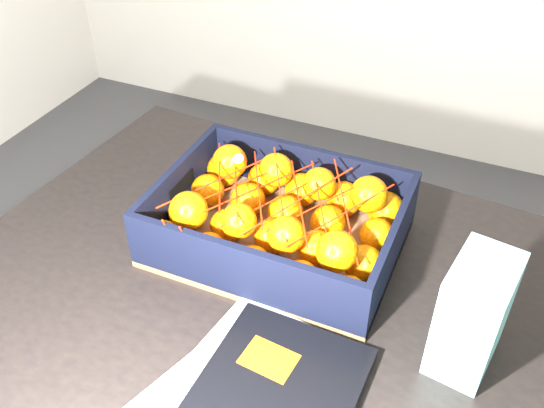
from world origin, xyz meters
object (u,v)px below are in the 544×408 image
at_px(table, 308,342).
at_px(retail_carton, 473,315).
at_px(magazine_stack, 256,394).
at_px(produce_crate, 279,229).

bearing_deg(table, retail_carton, -2.24).
relative_size(table, retail_carton, 7.10).
xyz_separation_m(magazine_stack, retail_carton, (0.24, 0.18, 0.08)).
distance_m(magazine_stack, retail_carton, 0.31).
relative_size(produce_crate, retail_carton, 2.30).
bearing_deg(table, produce_crate, 132.89).
relative_size(table, produce_crate, 3.09).
bearing_deg(retail_carton, table, -173.14).
relative_size(table, magazine_stack, 3.79).
distance_m(table, magazine_stack, 0.22).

